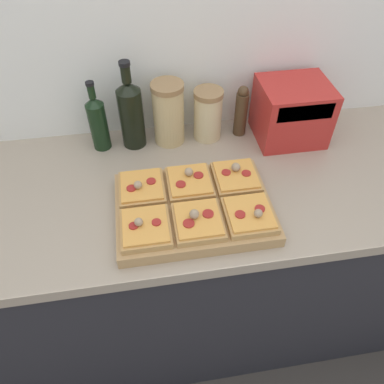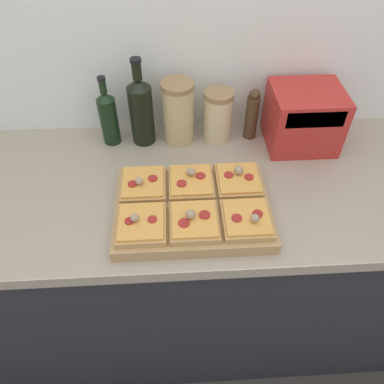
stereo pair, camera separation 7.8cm
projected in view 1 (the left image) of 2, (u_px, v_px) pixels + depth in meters
The scene contains 16 objects.
ground_plane at pixel (204, 382), 1.65m from camera, with size 12.00×12.00×0.00m, color #3D3833.
wall_back at pixel (175, 36), 1.22m from camera, with size 6.00×0.06×2.50m.
kitchen_counter at pixel (192, 262), 1.54m from camera, with size 2.63×0.67×0.92m.
cutting_board at pixel (194, 208), 1.11m from camera, with size 0.46×0.33×0.04m, color tan.
pizza_slice_back_left at pixel (142, 188), 1.12m from camera, with size 0.14×0.15×0.05m.
pizza_slice_back_center at pixel (189, 182), 1.14m from camera, with size 0.14×0.15×0.05m.
pizza_slice_back_right at pixel (236, 177), 1.16m from camera, with size 0.14×0.15×0.06m.
pizza_slice_front_left at pixel (145, 228), 1.02m from camera, with size 0.14×0.15×0.05m.
pizza_slice_front_center at pixel (198, 221), 1.03m from camera, with size 0.14×0.15×0.06m.
pizza_slice_front_right at pixel (249, 215), 1.05m from camera, with size 0.14×0.15×0.05m.
olive_oil_bottle at pixel (98, 122), 1.27m from camera, with size 0.06×0.06×0.25m.
wine_bottle at pixel (131, 113), 1.27m from camera, with size 0.08×0.08×0.31m.
grain_jar_tall at pixel (168, 113), 1.29m from camera, with size 0.11×0.11×0.23m.
grain_jar_short at pixel (208, 114), 1.32m from camera, with size 0.10×0.10×0.19m.
pepper_mill at pixel (241, 111), 1.33m from camera, with size 0.05×0.05×0.19m.
toaster_oven at pixel (291, 112), 1.32m from camera, with size 0.26×0.21×0.21m.
Camera 1 is at (-0.14, -0.54, 1.77)m, focal length 35.00 mm.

